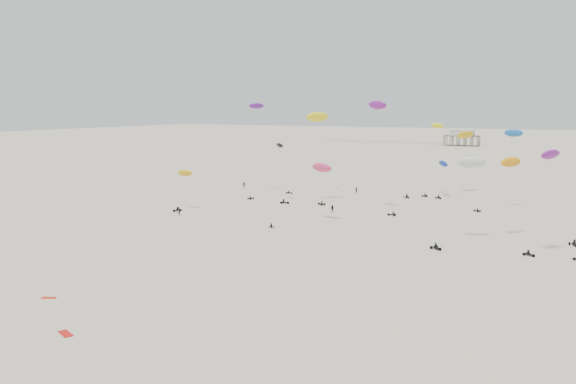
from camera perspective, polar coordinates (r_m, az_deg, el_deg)
The scene contains 23 objects.
ground_plane at distance 217.05m, azimuth 13.30°, elevation 2.12°, with size 900.00×900.00×0.00m, color beige.
pavilion_main at distance 365.45m, azimuth 17.23°, elevation 5.17°, with size 21.00×13.00×9.80m.
pier_fence at distance 377.53m, azimuth 9.38°, elevation 5.01°, with size 80.20×0.20×1.50m.
rig_1 at distance 153.43m, azimuth 13.70°, elevation 3.67°, with size 8.10×11.29×20.29m.
rig_2 at distance 98.20m, azimuth 25.59°, elevation 1.58°, with size 8.17×5.58×17.24m.
rig_3 at distance 131.66m, azimuth -10.73°, elevation 0.53°, with size 3.79×5.35×9.43m.
rig_4 at distance 106.54m, azimuth 22.03°, elevation 1.05°, with size 7.82×16.25×18.58m.
rig_5 at distance 154.48m, azimuth -3.34°, elevation 6.84°, with size 8.50×15.61×26.46m.
rig_6 at distance 102.86m, azimuth 17.46°, elevation 1.14°, with size 7.35×13.02×16.41m.
rig_7 at distance 160.60m, azimuth 2.83°, elevation 2.09°, with size 8.90×17.15×17.80m.
rig_8 at distance 116.34m, azimuth 2.86°, elevation 1.83°, with size 9.67×13.98×15.94m.
rig_9 at distance 129.65m, azimuth 9.32°, elevation 6.96°, with size 9.58×8.81×25.45m.
rig_10 at distance 139.70m, azimuth 21.38°, elevation 4.34°, with size 9.15×10.09×19.64m.
rig_11 at distance 140.05m, azimuth -0.58°, elevation 1.60°, with size 6.07×6.12×14.85m.
rig_12 at distance 140.38m, azimuth 3.05°, elevation 6.64°, with size 7.54×9.07×22.69m.
rig_13 at distance 161.32m, azimuth 17.29°, elevation 4.90°, with size 7.64×18.16×20.44m.
rig_14 at distance 154.47m, azimuth 15.10°, elevation 2.09°, with size 6.73×6.68×9.90m.
spectator_0 at distance 125.91m, azimuth -10.97°, elevation -2.36°, with size 0.80×0.55×2.20m, color black.
spectator_1 at distance 127.69m, azimuth 4.52°, elevation -2.07°, with size 0.98×0.57×2.00m, color black.
spectator_2 at distance 165.68m, azimuth -4.49°, elevation 0.39°, with size 1.33×0.72×2.26m, color black.
spectator_3 at distance 157.20m, azimuth 6.94°, elevation -0.10°, with size 0.71×0.49×1.95m, color black.
grounded_kite_a at distance 65.12m, azimuth -21.66°, elevation -13.25°, with size 2.20×0.90×0.08m, color red.
grounded_kite_b at distance 77.27m, azimuth -23.14°, elevation -9.88°, with size 1.80×0.70×0.07m, color red.
Camera 1 is at (48.87, -10.16, 23.56)m, focal length 35.00 mm.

